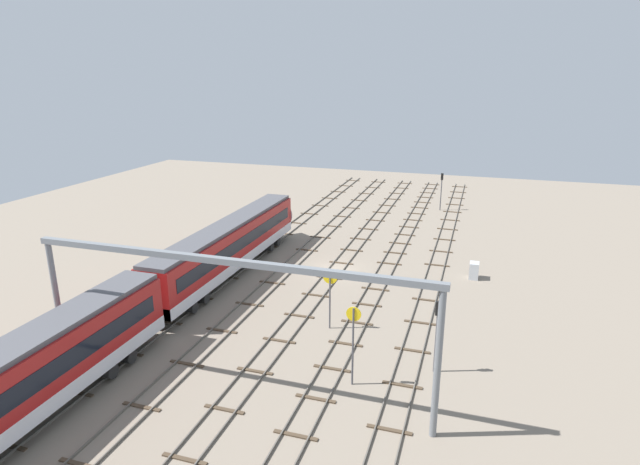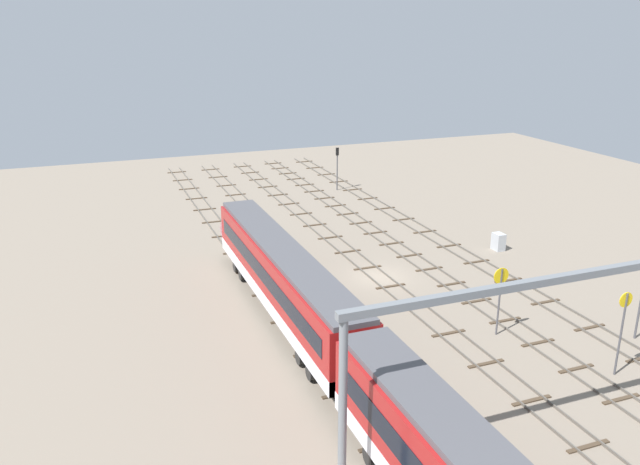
% 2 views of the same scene
% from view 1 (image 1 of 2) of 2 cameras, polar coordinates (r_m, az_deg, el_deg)
% --- Properties ---
extents(ground_plane, '(105.56, 105.56, 0.00)m').
position_cam_1_polar(ground_plane, '(49.31, 1.72, -4.19)').
color(ground_plane, gray).
extents(track_near_foreground, '(89.56, 2.40, 0.16)m').
position_cam_1_polar(track_near_foreground, '(47.79, 12.23, -5.21)').
color(track_near_foreground, '#59544C').
rests_on(track_near_foreground, ground).
extents(track_second_near, '(89.56, 2.40, 0.16)m').
position_cam_1_polar(track_second_near, '(48.33, 6.89, -4.67)').
color(track_second_near, '#59544C').
rests_on(track_second_near, ground).
extents(track_middle, '(89.56, 2.40, 0.16)m').
position_cam_1_polar(track_middle, '(49.28, 1.72, -4.11)').
color(track_middle, '#59544C').
rests_on(track_middle, ground).
extents(track_second_far, '(89.56, 2.40, 0.16)m').
position_cam_1_polar(track_second_far, '(50.62, -3.22, -3.55)').
color(track_second_far, '#59544C').
rests_on(track_second_far, ground).
extents(track_with_train, '(89.56, 2.40, 0.16)m').
position_cam_1_polar(track_with_train, '(52.31, -7.85, -2.99)').
color(track_with_train, '#59544C').
rests_on(track_with_train, ground).
extents(train, '(50.40, 3.24, 4.80)m').
position_cam_1_polar(train, '(38.93, -17.86, -6.79)').
color(train, maroon).
rests_on(train, ground).
extents(overhead_gantry, '(0.40, 23.84, 8.47)m').
position_cam_1_polar(overhead_gantry, '(28.82, -10.60, -6.11)').
color(overhead_gantry, slate).
rests_on(overhead_gantry, ground).
extents(speed_sign_near_foreground, '(0.14, 1.07, 4.56)m').
position_cam_1_polar(speed_sign_near_foreground, '(37.35, 1.10, -6.22)').
color(speed_sign_near_foreground, '#4C4C51').
rests_on(speed_sign_near_foreground, ground).
extents(speed_sign_mid_trackside, '(0.14, 0.89, 5.05)m').
position_cam_1_polar(speed_sign_mid_trackside, '(30.86, 3.66, -11.20)').
color(speed_sign_mid_trackside, '#4C4C51').
rests_on(speed_sign_mid_trackside, ground).
extents(signal_light_trackside_approach, '(0.31, 0.32, 4.77)m').
position_cam_1_polar(signal_light_trackside_approach, '(32.88, 12.73, -10.04)').
color(signal_light_trackside_approach, '#4C4C51').
rests_on(signal_light_trackside_approach, ground).
extents(signal_light_trackside_departure, '(0.31, 0.32, 5.08)m').
position_cam_1_polar(signal_light_trackside_departure, '(72.17, 13.19, 4.95)').
color(signal_light_trackside_departure, '#4C4C51').
rests_on(signal_light_trackside_departure, ground).
extents(relay_cabinet, '(1.10, 0.82, 1.52)m').
position_cam_1_polar(relay_cabinet, '(49.19, 16.54, -4.03)').
color(relay_cabinet, '#B2B7BC').
rests_on(relay_cabinet, ground).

